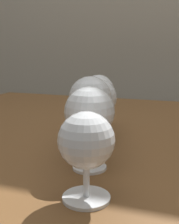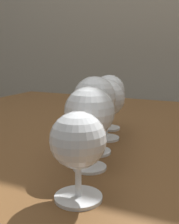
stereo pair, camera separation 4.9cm
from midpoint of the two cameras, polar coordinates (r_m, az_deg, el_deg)
name	(u,v)px [view 2 (the right image)]	position (r m, az deg, el deg)	size (l,w,h in m)	color
dining_table	(163,164)	(0.78, 15.75, -9.70)	(1.54, 0.98, 0.76)	brown
wine_glass_rose	(78,142)	(0.39, 1.35, -5.94)	(0.08, 0.08, 0.12)	white
wine_glass_pinot	(90,113)	(0.49, 2.86, -0.24)	(0.09, 0.09, 0.14)	white
wine_glass_amber	(94,100)	(0.57, 3.44, 2.33)	(0.08, 0.08, 0.15)	white
wine_glass_white	(106,100)	(0.67, 5.38, 2.40)	(0.08, 0.08, 0.14)	white
wine_glass_merlot	(109,92)	(0.76, 5.69, 3.88)	(0.08, 0.08, 0.14)	white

